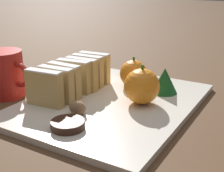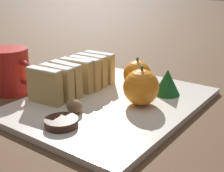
% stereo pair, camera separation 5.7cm
% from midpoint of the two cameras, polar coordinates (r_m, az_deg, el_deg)
% --- Properties ---
extents(ground_plane, '(6.00, 6.00, 0.00)m').
position_cam_midpoint_polar(ground_plane, '(0.63, 2.58, -3.66)').
color(ground_plane, '#513823').
extents(serving_platter, '(0.30, 0.39, 0.01)m').
position_cam_midpoint_polar(serving_platter, '(0.63, 2.59, -3.15)').
color(serving_platter, silver).
rests_on(serving_platter, ground_plane).
extents(stollen_slice_front, '(0.08, 0.03, 0.07)m').
position_cam_midpoint_polar(stollen_slice_front, '(0.61, -9.63, -0.04)').
color(stollen_slice_front, tan).
rests_on(stollen_slice_front, serving_platter).
extents(stollen_slice_second, '(0.08, 0.02, 0.07)m').
position_cam_midpoint_polar(stollen_slice_second, '(0.62, -7.52, 0.55)').
color(stollen_slice_second, tan).
rests_on(stollen_slice_second, serving_platter).
extents(stollen_slice_third, '(0.08, 0.02, 0.07)m').
position_cam_midpoint_polar(stollen_slice_third, '(0.64, -5.94, 1.22)').
color(stollen_slice_third, tan).
rests_on(stollen_slice_third, serving_platter).
extents(stollen_slice_fourth, '(0.08, 0.03, 0.07)m').
position_cam_midpoint_polar(stollen_slice_fourth, '(0.66, -4.42, 1.84)').
color(stollen_slice_fourth, tan).
rests_on(stollen_slice_fourth, serving_platter).
extents(stollen_slice_fifth, '(0.08, 0.02, 0.07)m').
position_cam_midpoint_polar(stollen_slice_fifth, '(0.68, -2.66, 2.35)').
color(stollen_slice_fifth, tan).
rests_on(stollen_slice_fifth, serving_platter).
extents(stollen_slice_sixth, '(0.08, 0.02, 0.07)m').
position_cam_midpoint_polar(stollen_slice_sixth, '(0.70, -1.48, 2.93)').
color(stollen_slice_sixth, tan).
rests_on(stollen_slice_sixth, serving_platter).
extents(stollen_slice_back, '(0.08, 0.03, 0.07)m').
position_cam_midpoint_polar(stollen_slice_back, '(0.72, -0.14, 3.42)').
color(stollen_slice_back, tan).
rests_on(stollen_slice_back, serving_platter).
extents(orange_near, '(0.06, 0.06, 0.07)m').
position_cam_midpoint_polar(orange_near, '(0.69, 6.84, 2.12)').
color(orange_near, orange).
rests_on(orange_near, serving_platter).
extents(orange_far, '(0.07, 0.07, 0.08)m').
position_cam_midpoint_polar(orange_far, '(0.60, 8.07, -0.28)').
color(orange_far, orange).
rests_on(orange_far, serving_platter).
extents(walnut, '(0.03, 0.03, 0.03)m').
position_cam_midpoint_polar(walnut, '(0.56, -4.06, -3.74)').
color(walnut, '#8E6B47').
rests_on(walnut, serving_platter).
extents(chocolate_cookie, '(0.06, 0.06, 0.01)m').
position_cam_midpoint_polar(chocolate_cookie, '(0.52, -6.40, -6.62)').
color(chocolate_cookie, '#381E14').
rests_on(chocolate_cookie, serving_platter).
extents(evergreen_sprig, '(0.06, 0.06, 0.05)m').
position_cam_midpoint_polar(evergreen_sprig, '(0.66, 12.50, 0.66)').
color(evergreen_sprig, '#195623').
rests_on(evergreen_sprig, serving_platter).
extents(coffee_mug, '(0.12, 0.09, 0.10)m').
position_cam_midpoint_polar(coffee_mug, '(0.71, -15.95, 2.65)').
color(coffee_mug, red).
rests_on(coffee_mug, ground_plane).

